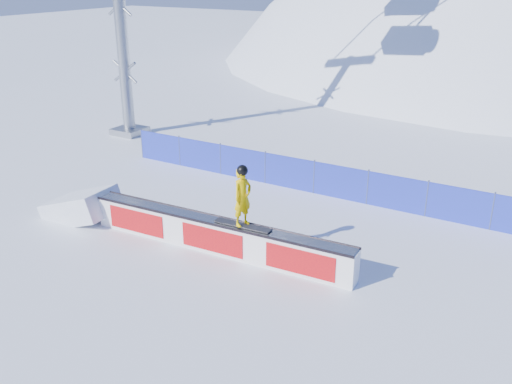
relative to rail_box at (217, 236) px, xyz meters
The scene contains 6 objects.
ground 3.60m from the rail_box, 15.89° to the left, with size 160.00×160.00×0.00m, color white.
snow_hill 46.91m from the rail_box, 85.43° to the left, with size 64.00×64.00×64.00m.
safety_fence 6.47m from the rail_box, 57.92° to the left, with size 22.05×0.05×1.30m.
rail_box is the anchor object (origin of this frame).
snow_ramp 5.17m from the rail_box, behind, with size 2.25×1.50×0.84m, color white, non-canonical shape.
snowboarder 1.60m from the rail_box, ahead, with size 1.69×0.67×1.75m.
Camera 1 is at (4.92, -12.90, 7.59)m, focal length 40.00 mm.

